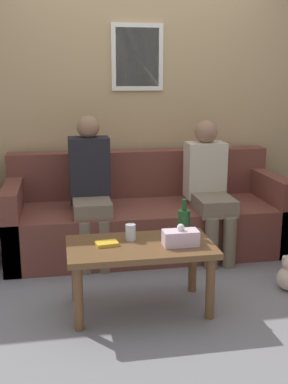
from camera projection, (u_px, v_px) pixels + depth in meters
ground_plane at (157, 271)px, 3.89m from camera, size 16.00×16.00×0.00m
wall_back at (137, 101)px, 4.54m from camera, size 9.00×0.08×2.60m
couch_main at (146, 217)px, 4.33m from camera, size 2.42×0.90×0.86m
coffee_table at (140, 255)px, 3.17m from camera, size 0.96×0.54×0.46m
wine_bottle at (184, 222)px, 3.29m from camera, size 0.08×0.08×0.26m
drinking_glass at (131, 232)px, 3.23m from camera, size 0.07×0.07×0.11m
book_stack at (107, 244)px, 3.14m from camera, size 0.16×0.12×0.02m
tissue_box at (181, 237)px, 3.13m from camera, size 0.23×0.12×0.15m
person_left at (90, 185)px, 4.01m from camera, size 0.34×0.58×1.22m
person_right at (209, 184)px, 4.15m from camera, size 0.34×0.64×1.16m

